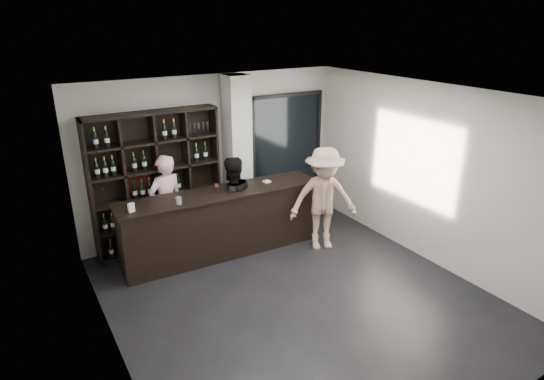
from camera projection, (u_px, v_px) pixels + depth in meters
floor at (297, 297)px, 6.63m from camera, size 5.00×5.50×0.01m
wine_shelf at (157, 182)px, 7.69m from camera, size 2.20×0.35×2.40m
structural_column at (238, 156)px, 8.25m from camera, size 0.40×0.40×2.90m
glass_panel at (287, 147)px, 9.03m from camera, size 1.60×0.08×2.10m
tasting_counter at (222, 223)px, 7.65m from camera, size 3.43×0.71×1.13m
taster_pink at (167, 205)px, 7.63m from camera, size 0.71×0.56×1.73m
taster_black at (232, 204)px, 7.76m from camera, size 0.82×0.64×1.66m
customer at (324, 199)px, 7.74m from camera, size 1.34×1.07×1.82m
wine_glass at (217, 188)px, 7.36m from camera, size 0.10×0.10×0.19m
spit_cup at (179, 201)px, 6.94m from camera, size 0.10×0.10×0.12m
napkin_stack at (267, 181)px, 7.89m from camera, size 0.13×0.13×0.02m
card_stand at (131, 208)px, 6.66m from camera, size 0.10×0.07×0.14m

